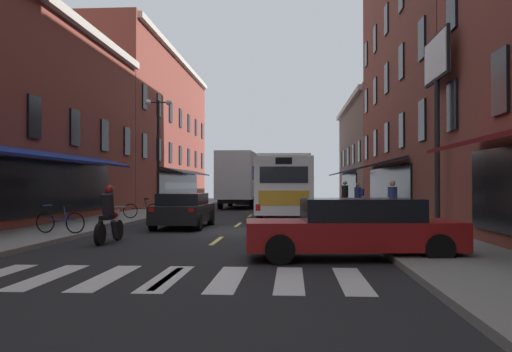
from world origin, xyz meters
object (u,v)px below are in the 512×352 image
at_px(sedan_near, 354,228).
at_px(bicycle_near, 60,222).
at_px(billboard_sign, 437,82).
at_px(bicycle_mid, 142,210).
at_px(sedan_mid, 250,196).
at_px(motorcycle_rider, 109,218).
at_px(box_truck, 240,180).
at_px(street_lamp_twin, 158,151).
at_px(pedestrian_near, 358,197).
at_px(sedan_far, 184,210).
at_px(pedestrian_mid, 393,202).
at_px(pedestrian_far, 345,196).
at_px(transit_bus, 286,186).

relative_size(sedan_near, bicycle_near, 2.89).
relative_size(billboard_sign, bicycle_mid, 3.81).
height_order(sedan_mid, bicycle_mid, sedan_mid).
bearing_deg(motorcycle_rider, box_truck, 86.27).
relative_size(billboard_sign, street_lamp_twin, 1.08).
distance_m(sedan_near, pedestrian_near, 16.64).
bearing_deg(box_truck, street_lamp_twin, -107.93).
distance_m(billboard_sign, sedan_near, 8.09).
bearing_deg(pedestrian_near, bicycle_mid, 134.64).
relative_size(sedan_near, street_lamp_twin, 0.81).
bearing_deg(billboard_sign, pedestrian_near, 97.08).
relative_size(sedan_far, pedestrian_mid, 2.58).
bearing_deg(pedestrian_mid, sedan_near, -97.96).
distance_m(motorcycle_rider, pedestrian_far, 16.83).
relative_size(transit_bus, bicycle_near, 7.32).
relative_size(sedan_far, street_lamp_twin, 0.72).
bearing_deg(sedan_far, billboard_sign, -15.82).
relative_size(motorcycle_rider, pedestrian_far, 1.19).
distance_m(sedan_mid, pedestrian_near, 19.36).
bearing_deg(transit_bus, bicycle_mid, -143.80).
bearing_deg(billboard_sign, motorcycle_rider, -163.20).
bearing_deg(box_truck, sedan_far, -91.55).
height_order(box_truck, bicycle_near, box_truck).
xyz_separation_m(bicycle_near, pedestrian_mid, (11.19, 4.40, 0.51)).
height_order(sedan_far, pedestrian_near, pedestrian_near).
height_order(billboard_sign, transit_bus, billboard_sign).
bearing_deg(sedan_far, pedestrian_far, 52.15).
distance_m(transit_bus, box_truck, 9.90).
distance_m(box_truck, motorcycle_rider, 23.41).
bearing_deg(sedan_near, pedestrian_far, 85.15).
bearing_deg(motorcycle_rider, pedestrian_mid, 32.90).
relative_size(motorcycle_rider, bicycle_near, 1.22).
bearing_deg(bicycle_mid, transit_bus, 36.20).
distance_m(billboard_sign, transit_bus, 12.61).
relative_size(box_truck, sedan_far, 1.86).
bearing_deg(bicycle_near, street_lamp_twin, 88.66).
height_order(billboard_sign, bicycle_near, billboard_sign).
relative_size(box_truck, bicycle_near, 4.79).
xyz_separation_m(sedan_mid, pedestrian_near, (7.14, -17.99, 0.33)).
bearing_deg(billboard_sign, pedestrian_far, 99.24).
distance_m(sedan_far, pedestrian_far, 11.58).
relative_size(sedan_mid, pedestrian_near, 2.83).
distance_m(sedan_mid, motorcycle_rider, 31.68).
height_order(sedan_far, bicycle_near, sedan_far).
bearing_deg(transit_bus, pedestrian_mid, -62.87).
bearing_deg(sedan_near, pedestrian_near, 82.83).
bearing_deg(motorcycle_rider, sedan_mid, 87.12).
bearing_deg(pedestrian_far, pedestrian_near, 20.80).
distance_m(pedestrian_near, pedestrian_mid, 7.77).
height_order(pedestrian_near, pedestrian_mid, pedestrian_mid).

